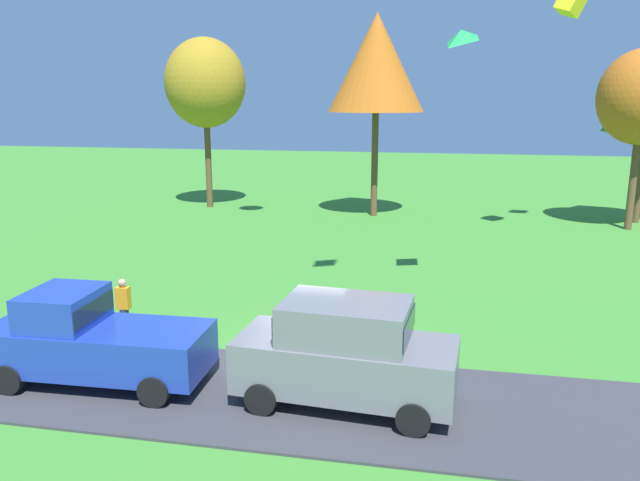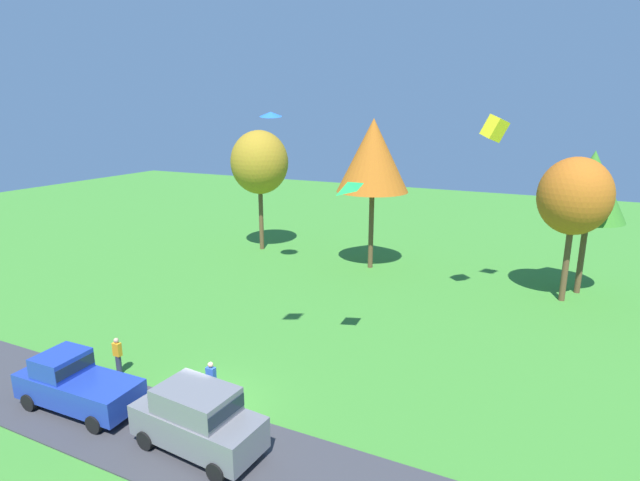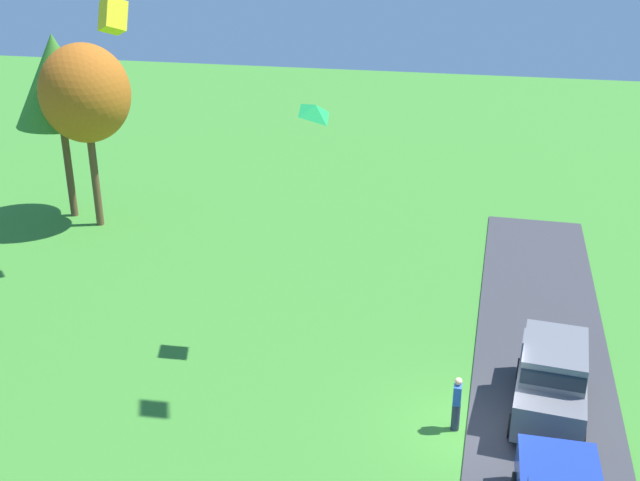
{
  "view_description": "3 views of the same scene",
  "coord_description": "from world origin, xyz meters",
  "px_view_note": "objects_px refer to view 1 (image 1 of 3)",
  "views": [
    {
      "loc": [
        3.31,
        -14.21,
        6.46
      ],
      "look_at": [
        -0.23,
        3.56,
        2.26
      ],
      "focal_mm": 35.0,
      "sensor_mm": 36.0,
      "label": 1
    },
    {
      "loc": [
        11.51,
        -13.56,
        11.21
      ],
      "look_at": [
        2.43,
        5.29,
        5.76
      ],
      "focal_mm": 28.0,
      "sensor_mm": 36.0,
      "label": 2
    },
    {
      "loc": [
        -18.21,
        -0.05,
        13.13
      ],
      "look_at": [
        -0.8,
        4.24,
        5.8
      ],
      "focal_mm": 42.0,
      "sensor_mm": 36.0,
      "label": 3
    }
  ],
  "objects_px": {
    "tree_center_back": "(377,63)",
    "car_pickup_by_flagpole": "(90,338)",
    "car_suv_mid_row": "(346,349)",
    "person_watching_sky": "(305,321)",
    "kite_diamond_over_trees": "(461,36)",
    "person_beside_suv": "(124,308)",
    "tree_left_of_center": "(205,83)",
    "kite_box_low_drifter": "(572,0)"
  },
  "relations": [
    {
      "from": "car_suv_mid_row",
      "to": "tree_center_back",
      "type": "height_order",
      "value": "tree_center_back"
    },
    {
      "from": "person_beside_suv",
      "to": "car_suv_mid_row",
      "type": "bearing_deg",
      "value": -21.53
    },
    {
      "from": "tree_left_of_center",
      "to": "tree_center_back",
      "type": "relative_size",
      "value": 0.91
    },
    {
      "from": "person_beside_suv",
      "to": "tree_center_back",
      "type": "distance_m",
      "value": 21.2
    },
    {
      "from": "person_watching_sky",
      "to": "tree_left_of_center",
      "type": "bearing_deg",
      "value": 117.17
    },
    {
      "from": "tree_center_back",
      "to": "car_pickup_by_flagpole",
      "type": "bearing_deg",
      "value": -100.28
    },
    {
      "from": "person_beside_suv",
      "to": "kite_diamond_over_trees",
      "type": "relative_size",
      "value": 1.71
    },
    {
      "from": "person_beside_suv",
      "to": "tree_center_back",
      "type": "relative_size",
      "value": 0.16
    },
    {
      "from": "kite_box_low_drifter",
      "to": "kite_diamond_over_trees",
      "type": "bearing_deg",
      "value": -116.84
    },
    {
      "from": "car_suv_mid_row",
      "to": "kite_box_low_drifter",
      "type": "height_order",
      "value": "kite_box_low_drifter"
    },
    {
      "from": "kite_box_low_drifter",
      "to": "tree_center_back",
      "type": "bearing_deg",
      "value": 148.19
    },
    {
      "from": "car_pickup_by_flagpole",
      "to": "car_suv_mid_row",
      "type": "relative_size",
      "value": 1.07
    },
    {
      "from": "person_watching_sky",
      "to": "tree_center_back",
      "type": "relative_size",
      "value": 0.16
    },
    {
      "from": "person_beside_suv",
      "to": "kite_box_low_drifter",
      "type": "bearing_deg",
      "value": 46.81
    },
    {
      "from": "tree_center_back",
      "to": "kite_box_low_drifter",
      "type": "xyz_separation_m",
      "value": [
        8.59,
        -5.33,
        2.16
      ]
    },
    {
      "from": "kite_diamond_over_trees",
      "to": "car_pickup_by_flagpole",
      "type": "bearing_deg",
      "value": -136.34
    },
    {
      "from": "car_suv_mid_row",
      "to": "tree_center_back",
      "type": "distance_m",
      "value": 23.05
    },
    {
      "from": "person_watching_sky",
      "to": "tree_center_back",
      "type": "distance_m",
      "value": 20.65
    },
    {
      "from": "car_suv_mid_row",
      "to": "person_beside_suv",
      "type": "relative_size",
      "value": 2.77
    },
    {
      "from": "car_pickup_by_flagpole",
      "to": "person_beside_suv",
      "type": "xyz_separation_m",
      "value": [
        -0.6,
        2.61,
        -0.23
      ]
    },
    {
      "from": "person_beside_suv",
      "to": "tree_left_of_center",
      "type": "xyz_separation_m",
      "value": [
        -5.36,
        20.24,
        6.31
      ]
    },
    {
      "from": "kite_box_low_drifter",
      "to": "kite_diamond_over_trees",
      "type": "height_order",
      "value": "kite_box_low_drifter"
    },
    {
      "from": "car_suv_mid_row",
      "to": "kite_box_low_drifter",
      "type": "xyz_separation_m",
      "value": [
        6.72,
        16.59,
        9.03
      ]
    },
    {
      "from": "kite_box_low_drifter",
      "to": "car_suv_mid_row",
      "type": "bearing_deg",
      "value": -112.05
    },
    {
      "from": "kite_box_low_drifter",
      "to": "person_watching_sky",
      "type": "bearing_deg",
      "value": -120.3
    },
    {
      "from": "car_pickup_by_flagpole",
      "to": "car_suv_mid_row",
      "type": "xyz_separation_m",
      "value": [
        5.86,
        0.06,
        0.19
      ]
    },
    {
      "from": "tree_left_of_center",
      "to": "person_beside_suv",
      "type": "bearing_deg",
      "value": -75.18
    },
    {
      "from": "car_pickup_by_flagpole",
      "to": "kite_diamond_over_trees",
      "type": "bearing_deg",
      "value": 43.66
    },
    {
      "from": "car_suv_mid_row",
      "to": "kite_diamond_over_trees",
      "type": "bearing_deg",
      "value": 74.07
    },
    {
      "from": "tree_center_back",
      "to": "kite_diamond_over_trees",
      "type": "relative_size",
      "value": 10.77
    },
    {
      "from": "car_suv_mid_row",
      "to": "tree_center_back",
      "type": "xyz_separation_m",
      "value": [
        -1.88,
        21.92,
        6.87
      ]
    },
    {
      "from": "person_watching_sky",
      "to": "tree_center_back",
      "type": "bearing_deg",
      "value": 91.25
    },
    {
      "from": "car_pickup_by_flagpole",
      "to": "person_beside_suv",
      "type": "distance_m",
      "value": 2.69
    },
    {
      "from": "car_pickup_by_flagpole",
      "to": "person_beside_suv",
      "type": "height_order",
      "value": "car_pickup_by_flagpole"
    },
    {
      "from": "kite_diamond_over_trees",
      "to": "person_watching_sky",
      "type": "bearing_deg",
      "value": -125.93
    },
    {
      "from": "person_watching_sky",
      "to": "kite_diamond_over_trees",
      "type": "distance_m",
      "value": 9.58
    },
    {
      "from": "car_pickup_by_flagpole",
      "to": "tree_center_back",
      "type": "distance_m",
      "value": 23.43
    },
    {
      "from": "car_pickup_by_flagpole",
      "to": "kite_box_low_drifter",
      "type": "distance_m",
      "value": 22.81
    },
    {
      "from": "car_suv_mid_row",
      "to": "kite_diamond_over_trees",
      "type": "relative_size",
      "value": 4.74
    },
    {
      "from": "car_suv_mid_row",
      "to": "kite_box_low_drifter",
      "type": "distance_m",
      "value": 20.05
    },
    {
      "from": "person_watching_sky",
      "to": "kite_diamond_over_trees",
      "type": "bearing_deg",
      "value": 54.07
    },
    {
      "from": "person_beside_suv",
      "to": "tree_left_of_center",
      "type": "bearing_deg",
      "value": 104.82
    }
  ]
}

